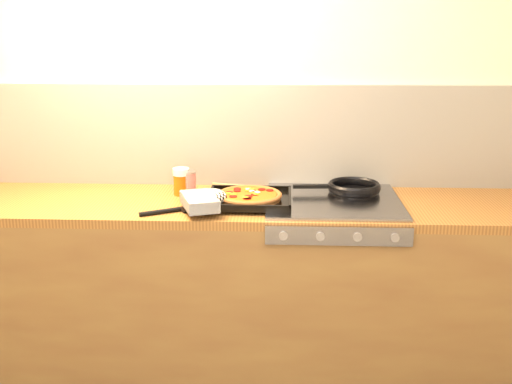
{
  "coord_description": "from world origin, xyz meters",
  "views": [
    {
      "loc": [
        0.22,
        -1.51,
        1.68
      ],
      "look_at": [
        0.1,
        1.08,
        0.95
      ],
      "focal_mm": 42.0,
      "sensor_mm": 36.0,
      "label": 1
    }
  ],
  "objects_px": {
    "pizza_on_tray": "(236,198)",
    "juice_glass": "(181,181)",
    "frying_pan": "(353,188)",
    "tomato_can": "(188,183)"
  },
  "relations": [
    {
      "from": "pizza_on_tray",
      "to": "juice_glass",
      "type": "relative_size",
      "value": 3.82
    },
    {
      "from": "frying_pan",
      "to": "tomato_can",
      "type": "distance_m",
      "value": 0.78
    },
    {
      "from": "frying_pan",
      "to": "juice_glass",
      "type": "relative_size",
      "value": 3.27
    },
    {
      "from": "pizza_on_tray",
      "to": "juice_glass",
      "type": "distance_m",
      "value": 0.33
    },
    {
      "from": "tomato_can",
      "to": "pizza_on_tray",
      "type": "bearing_deg",
      "value": -38.29
    },
    {
      "from": "pizza_on_tray",
      "to": "tomato_can",
      "type": "xyz_separation_m",
      "value": [
        -0.24,
        0.19,
        0.01
      ]
    },
    {
      "from": "juice_glass",
      "to": "pizza_on_tray",
      "type": "bearing_deg",
      "value": -33.36
    },
    {
      "from": "juice_glass",
      "to": "frying_pan",
      "type": "bearing_deg",
      "value": 1.29
    },
    {
      "from": "frying_pan",
      "to": "tomato_can",
      "type": "height_order",
      "value": "tomato_can"
    },
    {
      "from": "pizza_on_tray",
      "to": "juice_glass",
      "type": "height_order",
      "value": "juice_glass"
    }
  ]
}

